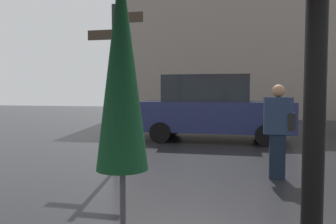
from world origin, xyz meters
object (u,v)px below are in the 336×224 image
Objects in this scene: parked_car_right at (212,108)px; street_signpost at (115,71)px; folded_patio_umbrella_near at (122,91)px; pedestrian_with_bag at (279,126)px.

street_signpost is (-1.47, -4.30, 0.88)m from parked_car_right.
parked_car_right is (-0.13, 8.25, -0.49)m from folded_patio_umbrella_near.
folded_patio_umbrella_near reaches higher than parked_car_right.
pedestrian_with_bag is 0.35× the size of parked_car_right.
street_signpost is (-2.95, 0.02, 0.97)m from pedestrian_with_bag.
folded_patio_umbrella_near is 8.27m from parked_car_right.
folded_patio_umbrella_near is at bearing 32.52° from pedestrian_with_bag.
street_signpost reaches higher than parked_car_right.
folded_patio_umbrella_near reaches higher than pedestrian_with_bag.
street_signpost is at bearing -107.40° from parked_car_right.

